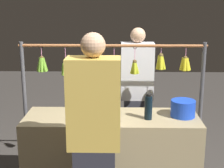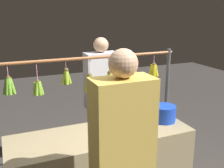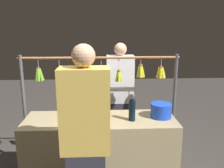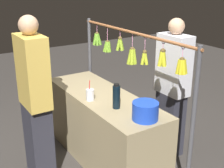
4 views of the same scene
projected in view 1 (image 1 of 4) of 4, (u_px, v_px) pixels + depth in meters
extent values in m
cube|color=tan|center=(112.00, 154.00, 3.54)|extent=(1.79, 0.60, 0.83)
cylinder|color=#4C4C51|center=(200.00, 111.00, 3.80)|extent=(0.04, 0.04, 1.54)
cylinder|color=#4C4C51|center=(25.00, 109.00, 3.84)|extent=(0.04, 0.04, 1.54)
cylinder|color=#9E6038|center=(112.00, 46.00, 3.64)|extent=(2.05, 0.03, 0.03)
torus|color=black|center=(186.00, 48.00, 3.62)|extent=(0.04, 0.01, 0.04)
cylinder|color=pink|center=(186.00, 53.00, 3.64)|extent=(0.01, 0.01, 0.11)
sphere|color=brown|center=(186.00, 58.00, 3.65)|extent=(0.05, 0.05, 0.05)
cylinder|color=gold|center=(182.00, 64.00, 3.67)|extent=(0.06, 0.04, 0.14)
cylinder|color=gold|center=(185.00, 65.00, 3.64)|extent=(0.05, 0.06, 0.14)
cylinder|color=gold|center=(187.00, 65.00, 3.65)|extent=(0.05, 0.06, 0.14)
cylinder|color=gold|center=(188.00, 64.00, 3.66)|extent=(0.07, 0.04, 0.14)
cylinder|color=gold|center=(186.00, 64.00, 3.69)|extent=(0.05, 0.06, 0.14)
cylinder|color=gold|center=(183.00, 64.00, 3.69)|extent=(0.05, 0.05, 0.14)
torus|color=black|center=(161.00, 48.00, 3.63)|extent=(0.04, 0.01, 0.04)
cylinder|color=pink|center=(161.00, 52.00, 3.64)|extent=(0.01, 0.01, 0.09)
sphere|color=brown|center=(161.00, 56.00, 3.65)|extent=(0.05, 0.05, 0.05)
cylinder|color=gold|center=(159.00, 62.00, 3.67)|extent=(0.06, 0.04, 0.16)
cylinder|color=gold|center=(161.00, 63.00, 3.65)|extent=(0.04, 0.07, 0.16)
cylinder|color=gold|center=(163.00, 63.00, 3.67)|extent=(0.07, 0.05, 0.16)
cylinder|color=gold|center=(160.00, 62.00, 3.69)|extent=(0.05, 0.07, 0.16)
torus|color=black|center=(135.00, 47.00, 3.64)|extent=(0.04, 0.01, 0.04)
cylinder|color=pink|center=(135.00, 55.00, 3.66)|extent=(0.01, 0.01, 0.16)
sphere|color=brown|center=(135.00, 62.00, 3.67)|extent=(0.05, 0.05, 0.05)
cylinder|color=#AAB625|center=(133.00, 68.00, 3.69)|extent=(0.06, 0.04, 0.14)
cylinder|color=#AAB625|center=(135.00, 68.00, 3.67)|extent=(0.04, 0.07, 0.14)
cylinder|color=#AAB625|center=(136.00, 68.00, 3.69)|extent=(0.07, 0.04, 0.14)
cylinder|color=#AAB625|center=(134.00, 68.00, 3.71)|extent=(0.04, 0.07, 0.14)
torus|color=black|center=(114.00, 47.00, 3.64)|extent=(0.04, 0.02, 0.04)
cylinder|color=pink|center=(114.00, 55.00, 3.66)|extent=(0.01, 0.01, 0.17)
sphere|color=brown|center=(114.00, 63.00, 3.68)|extent=(0.05, 0.05, 0.05)
cylinder|color=#98B027|center=(112.00, 71.00, 3.71)|extent=(0.07, 0.04, 0.18)
cylinder|color=#98B027|center=(114.00, 71.00, 3.68)|extent=(0.05, 0.08, 0.18)
cylinder|color=#98B027|center=(116.00, 71.00, 3.69)|extent=(0.07, 0.06, 0.18)
cylinder|color=#98B027|center=(116.00, 70.00, 3.72)|extent=(0.06, 0.06, 0.18)
cylinder|color=#98B027|center=(113.00, 70.00, 3.73)|extent=(0.05, 0.06, 0.18)
torus|color=black|center=(91.00, 47.00, 3.65)|extent=(0.04, 0.01, 0.04)
cylinder|color=pink|center=(91.00, 51.00, 3.66)|extent=(0.01, 0.01, 0.09)
sphere|color=brown|center=(92.00, 55.00, 3.67)|extent=(0.05, 0.05, 0.05)
cylinder|color=#87AA29|center=(90.00, 62.00, 3.69)|extent=(0.07, 0.04, 0.15)
cylinder|color=#87AA29|center=(91.00, 62.00, 3.67)|extent=(0.04, 0.07, 0.15)
cylinder|color=#87AA29|center=(93.00, 62.00, 3.69)|extent=(0.07, 0.04, 0.15)
cylinder|color=#87AA29|center=(92.00, 62.00, 3.70)|extent=(0.04, 0.07, 0.15)
torus|color=black|center=(65.00, 47.00, 3.65)|extent=(0.04, 0.01, 0.04)
cylinder|color=pink|center=(65.00, 55.00, 3.68)|extent=(0.01, 0.01, 0.18)
sphere|color=brown|center=(66.00, 63.00, 3.70)|extent=(0.04, 0.04, 0.04)
cylinder|color=#70A32C|center=(63.00, 69.00, 3.71)|extent=(0.05, 0.03, 0.14)
cylinder|color=#70A32C|center=(64.00, 70.00, 3.69)|extent=(0.05, 0.06, 0.14)
cylinder|color=#70A32C|center=(66.00, 70.00, 3.69)|extent=(0.04, 0.05, 0.14)
cylinder|color=#70A32C|center=(68.00, 69.00, 3.70)|extent=(0.06, 0.04, 0.14)
cylinder|color=#70A32C|center=(68.00, 69.00, 3.72)|extent=(0.05, 0.04, 0.14)
cylinder|color=#70A32C|center=(67.00, 69.00, 3.74)|extent=(0.04, 0.05, 0.14)
cylinder|color=#70A32C|center=(65.00, 69.00, 3.74)|extent=(0.05, 0.06, 0.14)
torus|color=black|center=(41.00, 47.00, 3.66)|extent=(0.04, 0.01, 0.04)
cylinder|color=pink|center=(41.00, 53.00, 3.67)|extent=(0.01, 0.01, 0.11)
sphere|color=brown|center=(42.00, 58.00, 3.69)|extent=(0.04, 0.04, 0.04)
cylinder|color=#66A02D|center=(39.00, 65.00, 3.70)|extent=(0.07, 0.04, 0.16)
cylinder|color=#66A02D|center=(40.00, 65.00, 3.68)|extent=(0.05, 0.06, 0.16)
cylinder|color=#66A02D|center=(42.00, 65.00, 3.68)|extent=(0.04, 0.07, 0.16)
cylinder|color=#66A02D|center=(44.00, 65.00, 3.69)|extent=(0.06, 0.05, 0.16)
cylinder|color=#66A02D|center=(45.00, 64.00, 3.72)|extent=(0.07, 0.05, 0.16)
cylinder|color=#66A02D|center=(43.00, 64.00, 3.73)|extent=(0.04, 0.07, 0.16)
cylinder|color=#66A02D|center=(41.00, 64.00, 3.73)|extent=(0.06, 0.07, 0.16)
cylinder|color=black|center=(148.00, 108.00, 3.34)|extent=(0.08, 0.08, 0.24)
cylinder|color=black|center=(149.00, 95.00, 3.31)|extent=(0.05, 0.05, 0.02)
cylinder|color=blue|center=(183.00, 108.00, 3.42)|extent=(0.25, 0.25, 0.17)
cylinder|color=silver|center=(115.00, 117.00, 3.24)|extent=(0.09, 0.09, 0.12)
cylinder|color=red|center=(114.00, 112.00, 3.23)|extent=(0.01, 0.02, 0.22)
cube|color=#2D2D38|center=(136.00, 128.00, 4.28)|extent=(0.32, 0.21, 0.79)
cube|color=silver|center=(137.00, 71.00, 4.10)|extent=(0.40, 0.21, 0.69)
sphere|color=tan|center=(138.00, 35.00, 3.99)|extent=(0.18, 0.18, 0.18)
cube|color=gold|center=(94.00, 104.00, 2.63)|extent=(0.42, 0.23, 0.73)
sphere|color=tan|center=(93.00, 45.00, 2.52)|extent=(0.19, 0.19, 0.19)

